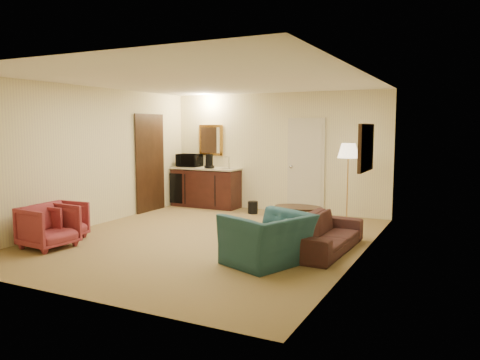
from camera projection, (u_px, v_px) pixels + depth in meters
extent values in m
plane|color=olive|center=(208.00, 239.00, 7.79)|extent=(6.00, 6.00, 0.00)
cube|color=beige|center=(276.00, 152.00, 10.32)|extent=(5.00, 0.02, 2.60)
cube|color=beige|center=(92.00, 157.00, 8.76)|extent=(0.02, 6.00, 2.60)
cube|color=beige|center=(362.00, 167.00, 6.54)|extent=(0.02, 6.00, 2.60)
cube|color=white|center=(207.00, 80.00, 7.50)|extent=(5.00, 6.00, 0.02)
cube|color=beige|center=(306.00, 166.00, 10.01)|extent=(0.82, 0.06, 2.05)
cube|color=black|center=(150.00, 164.00, 10.28)|extent=(0.06, 0.98, 2.10)
cube|color=gold|center=(211.00, 140.00, 10.99)|extent=(0.62, 0.04, 0.72)
cube|color=black|center=(365.00, 148.00, 6.89)|extent=(0.06, 0.90, 0.70)
cube|color=#351511|center=(206.00, 187.00, 10.89)|extent=(1.64, 0.58, 0.92)
imported|color=black|center=(324.00, 228.00, 6.99)|extent=(0.61, 1.84, 0.71)
imported|color=#204850|center=(268.00, 230.00, 6.30)|extent=(1.04, 1.24, 0.93)
imported|color=#963142|center=(61.00, 219.00, 7.70)|extent=(0.66, 0.70, 0.69)
imported|color=#963142|center=(48.00, 225.00, 7.17)|extent=(0.72, 0.76, 0.73)
cube|color=black|center=(298.00, 220.00, 8.11)|extent=(0.99, 0.83, 0.49)
cube|color=#C18E40|center=(348.00, 183.00, 9.08)|extent=(0.45, 0.45, 1.55)
cylinder|color=black|center=(253.00, 207.00, 10.06)|extent=(0.26, 0.26, 0.27)
imported|color=black|center=(189.00, 159.00, 11.04)|extent=(0.56, 0.33, 0.37)
cylinder|color=black|center=(209.00, 161.00, 10.64)|extent=(0.22, 0.22, 0.32)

